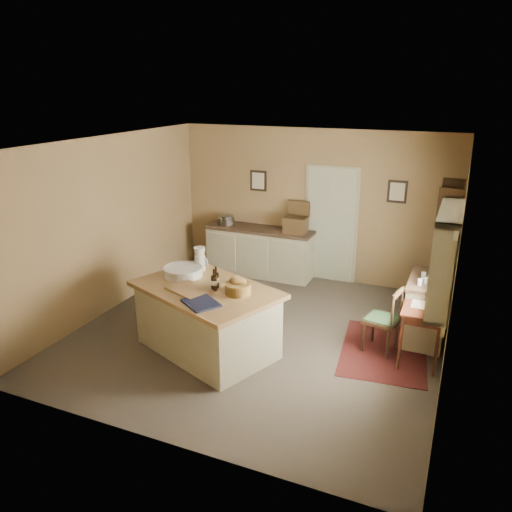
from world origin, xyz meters
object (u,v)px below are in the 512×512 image
(writing_desk, at_px, (424,312))
(shelving_unit, at_px, (448,248))
(right_cabinet, at_px, (426,309))
(desk_chair, at_px, (382,320))
(sideboard, at_px, (260,250))
(work_island, at_px, (207,317))

(writing_desk, relative_size, shelving_unit, 0.41)
(right_cabinet, bearing_deg, desk_chair, -132.56)
(sideboard, distance_m, shelving_unit, 3.29)
(writing_desk, height_order, right_cabinet, right_cabinet)
(work_island, bearing_deg, right_cabinet, 50.36)
(right_cabinet, bearing_deg, shelving_unit, 82.91)
(right_cabinet, distance_m, shelving_unit, 1.35)
(shelving_unit, bearing_deg, sideboard, 176.47)
(work_island, distance_m, sideboard, 2.92)
(work_island, bearing_deg, shelving_unit, 65.33)
(work_island, xyz_separation_m, right_cabinet, (2.66, 1.46, -0.02))
(writing_desk, relative_size, desk_chair, 0.93)
(writing_desk, bearing_deg, sideboard, 147.04)
(desk_chair, bearing_deg, writing_desk, 10.26)
(work_island, xyz_separation_m, writing_desk, (2.66, 0.88, 0.18))
(desk_chair, bearing_deg, shelving_unit, 81.23)
(sideboard, bearing_deg, writing_desk, -32.96)
(sideboard, relative_size, shelving_unit, 1.00)
(writing_desk, bearing_deg, shelving_unit, 85.16)
(right_cabinet, bearing_deg, work_island, -151.27)
(shelving_unit, bearing_deg, desk_chair, -110.47)
(desk_chair, bearing_deg, sideboard, 153.99)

